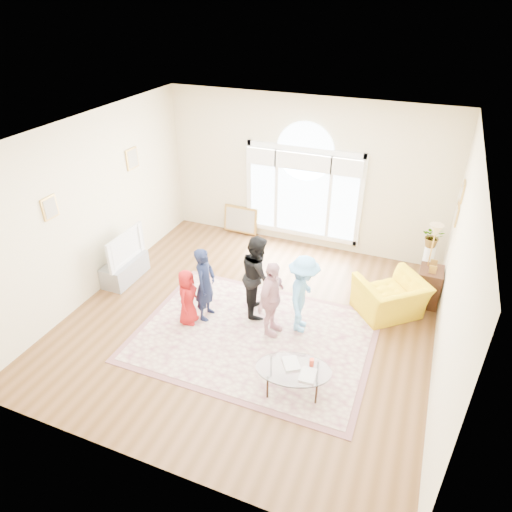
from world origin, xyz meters
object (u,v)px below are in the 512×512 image
at_px(coffee_table, 294,370).
at_px(tv_console, 125,269).
at_px(television, 122,246).
at_px(armchair, 390,297).
at_px(area_rug, 254,336).

bearing_deg(coffee_table, tv_console, 145.70).
xyz_separation_m(tv_console, coffee_table, (3.93, -1.54, 0.19)).
distance_m(television, coffee_table, 4.23).
bearing_deg(armchair, area_rug, -3.93).
distance_m(tv_console, coffee_table, 4.23).
relative_size(tv_console, television, 0.94).
bearing_deg(armchair, tv_console, -31.83).
relative_size(area_rug, television, 3.38).
bearing_deg(armchair, television, -31.82).
bearing_deg(area_rug, tv_console, 167.17).
xyz_separation_m(television, armchair, (4.93, 0.78, -0.38)).
bearing_deg(tv_console, coffee_table, -21.41).
xyz_separation_m(area_rug, armchair, (1.95, 1.46, 0.34)).
bearing_deg(armchair, coffee_table, 25.80).
height_order(coffee_table, armchair, armchair).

